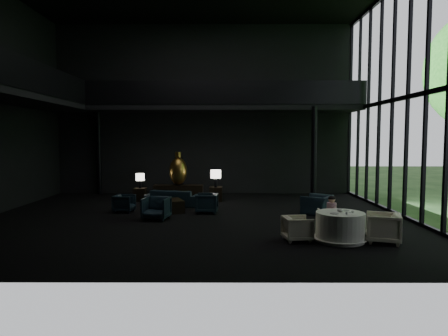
{
  "coord_description": "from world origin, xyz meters",
  "views": [
    {
      "loc": [
        0.99,
        -13.15,
        2.65
      ],
      "look_at": [
        0.95,
        0.5,
        1.63
      ],
      "focal_mm": 32.0,
      "sensor_mm": 36.0,
      "label": 1
    }
  ],
  "objects_px": {
    "bronze_urn": "(178,171)",
    "window_armchair": "(317,202)",
    "sofa": "(173,195)",
    "dining_chair_north": "(332,220)",
    "coffee_table": "(168,206)",
    "child": "(332,206)",
    "side_table_right": "(216,194)",
    "dining_table": "(340,229)",
    "console": "(178,193)",
    "table_lamp_left": "(140,178)",
    "lounge_armchair_west": "(124,204)",
    "dining_chair_west": "(297,229)",
    "lounge_armchair_east": "(207,202)",
    "side_table_left": "(140,195)",
    "lounge_armchair_south": "(156,207)",
    "dining_chair_east": "(383,225)",
    "table_lamp_right": "(216,175)"
  },
  "relations": [
    {
      "from": "table_lamp_left",
      "to": "coffee_table",
      "type": "relative_size",
      "value": 0.61
    },
    {
      "from": "dining_table",
      "to": "dining_chair_north",
      "type": "relative_size",
      "value": 2.2
    },
    {
      "from": "lounge_armchair_west",
      "to": "lounge_armchair_south",
      "type": "height_order",
      "value": "lounge_armchair_south"
    },
    {
      "from": "lounge_armchair_west",
      "to": "coffee_table",
      "type": "distance_m",
      "value": 1.58
    },
    {
      "from": "sofa",
      "to": "dining_chair_north",
      "type": "height_order",
      "value": "sofa"
    },
    {
      "from": "table_lamp_left",
      "to": "bronze_urn",
      "type": "bearing_deg",
      "value": 4.64
    },
    {
      "from": "coffee_table",
      "to": "child",
      "type": "bearing_deg",
      "value": -30.68
    },
    {
      "from": "console",
      "to": "bronze_urn",
      "type": "xyz_separation_m",
      "value": [
        0.0,
        0.01,
        0.94
      ]
    },
    {
      "from": "side_table_right",
      "to": "dining_table",
      "type": "distance_m",
      "value": 7.46
    },
    {
      "from": "window_armchair",
      "to": "dining_chair_east",
      "type": "xyz_separation_m",
      "value": [
        0.8,
        -3.82,
        0.03
      ]
    },
    {
      "from": "coffee_table",
      "to": "dining_chair_north",
      "type": "distance_m",
      "value": 5.89
    },
    {
      "from": "lounge_armchair_south",
      "to": "child",
      "type": "bearing_deg",
      "value": -7.99
    },
    {
      "from": "side_table_left",
      "to": "dining_chair_north",
      "type": "relative_size",
      "value": 0.86
    },
    {
      "from": "window_armchair",
      "to": "coffee_table",
      "type": "height_order",
      "value": "window_armchair"
    },
    {
      "from": "bronze_urn",
      "to": "table_lamp_left",
      "type": "height_order",
      "value": "bronze_urn"
    },
    {
      "from": "side_table_right",
      "to": "child",
      "type": "xyz_separation_m",
      "value": [
        3.4,
        -5.65,
        0.44
      ]
    },
    {
      "from": "bronze_urn",
      "to": "window_armchair",
      "type": "height_order",
      "value": "bronze_urn"
    },
    {
      "from": "dining_chair_west",
      "to": "child",
      "type": "xyz_separation_m",
      "value": [
        1.13,
        0.96,
        0.42
      ]
    },
    {
      "from": "sofa",
      "to": "dining_chair_north",
      "type": "bearing_deg",
      "value": 151.45
    },
    {
      "from": "console",
      "to": "dining_chair_west",
      "type": "height_order",
      "value": "console"
    },
    {
      "from": "dining_chair_north",
      "to": "window_armchair",
      "type": "bearing_deg",
      "value": -93.97
    },
    {
      "from": "bronze_urn",
      "to": "lounge_armchair_east",
      "type": "distance_m",
      "value": 3.25
    },
    {
      "from": "lounge_armchair_south",
      "to": "child",
      "type": "xyz_separation_m",
      "value": [
        5.25,
        -1.71,
        0.31
      ]
    },
    {
      "from": "dining_chair_east",
      "to": "child",
      "type": "height_order",
      "value": "child"
    },
    {
      "from": "bronze_urn",
      "to": "console",
      "type": "bearing_deg",
      "value": -90.0
    },
    {
      "from": "bronze_urn",
      "to": "lounge_armchair_south",
      "type": "distance_m",
      "value": 4.11
    },
    {
      "from": "lounge_armchair_south",
      "to": "bronze_urn",
      "type": "bearing_deg",
      "value": 96.52
    },
    {
      "from": "table_lamp_right",
      "to": "dining_chair_west",
      "type": "relative_size",
      "value": 1.16
    },
    {
      "from": "coffee_table",
      "to": "console",
      "type": "bearing_deg",
      "value": 88.62
    },
    {
      "from": "side_table_left",
      "to": "lounge_armchair_south",
      "type": "xyz_separation_m",
      "value": [
        1.35,
        -3.85,
        0.15
      ]
    },
    {
      "from": "dining_chair_east",
      "to": "child",
      "type": "distance_m",
      "value": 1.55
    },
    {
      "from": "dining_table",
      "to": "dining_chair_west",
      "type": "height_order",
      "value": "dining_table"
    },
    {
      "from": "coffee_table",
      "to": "sofa",
      "type": "bearing_deg",
      "value": 89.33
    },
    {
      "from": "bronze_urn",
      "to": "table_lamp_right",
      "type": "distance_m",
      "value": 1.62
    },
    {
      "from": "console",
      "to": "table_lamp_left",
      "type": "bearing_deg",
      "value": -175.88
    },
    {
      "from": "lounge_armchair_east",
      "to": "coffee_table",
      "type": "relative_size",
      "value": 0.75
    },
    {
      "from": "side_table_left",
      "to": "coffee_table",
      "type": "relative_size",
      "value": 0.55
    },
    {
      "from": "bronze_urn",
      "to": "dining_chair_east",
      "type": "xyz_separation_m",
      "value": [
        6.02,
        -6.86,
        -0.82
      ]
    },
    {
      "from": "dining_chair_west",
      "to": "child",
      "type": "height_order",
      "value": "child"
    },
    {
      "from": "lounge_armchair_east",
      "to": "child",
      "type": "bearing_deg",
      "value": 55.85
    },
    {
      "from": "side_table_left",
      "to": "lounge_armchair_east",
      "type": "relative_size",
      "value": 0.73
    },
    {
      "from": "dining_chair_north",
      "to": "lounge_armchair_east",
      "type": "bearing_deg",
      "value": -37.41
    },
    {
      "from": "side_table_left",
      "to": "lounge_armchair_south",
      "type": "bearing_deg",
      "value": -70.68
    },
    {
      "from": "bronze_urn",
      "to": "side_table_left",
      "type": "height_order",
      "value": "bronze_urn"
    },
    {
      "from": "lounge_armchair_west",
      "to": "dining_chair_east",
      "type": "distance_m",
      "value": 8.73
    },
    {
      "from": "console",
      "to": "dining_chair_west",
      "type": "bearing_deg",
      "value": -59.86
    },
    {
      "from": "coffee_table",
      "to": "lounge_armchair_west",
      "type": "bearing_deg",
      "value": 178.23
    },
    {
      "from": "table_lamp_left",
      "to": "window_armchair",
      "type": "distance_m",
      "value": 7.44
    },
    {
      "from": "table_lamp_right",
      "to": "sofa",
      "type": "relative_size",
      "value": 0.33
    },
    {
      "from": "lounge_armchair_west",
      "to": "dining_chair_west",
      "type": "height_order",
      "value": "dining_chair_west"
    }
  ]
}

